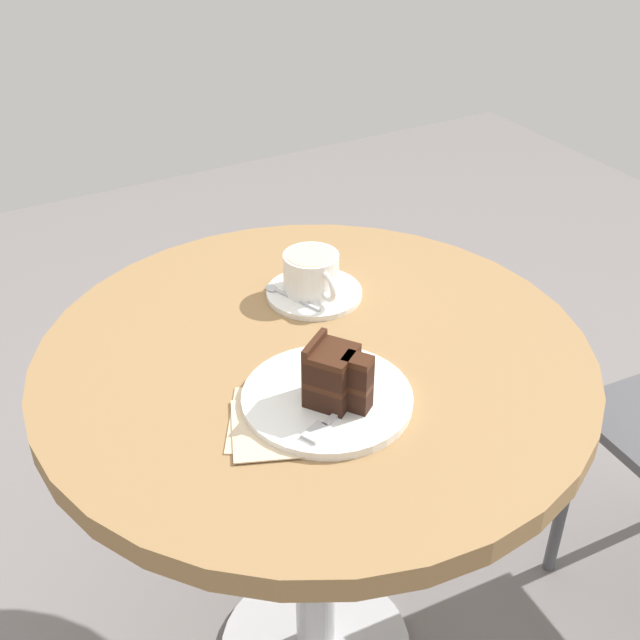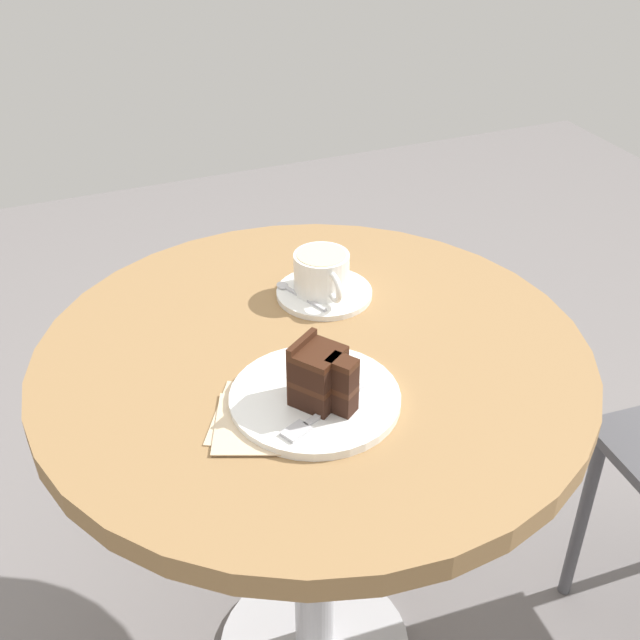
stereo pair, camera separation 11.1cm
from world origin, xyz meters
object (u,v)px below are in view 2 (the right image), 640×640
at_px(teaspoon, 295,292).
at_px(cake_slice, 321,377).
at_px(napkin, 264,419).
at_px(cake_plate, 315,398).
at_px(saucer, 324,293).
at_px(fork, 316,418).
at_px(coffee_cup, 322,272).

distance_m(teaspoon, cake_slice, 0.27).
xyz_separation_m(teaspoon, napkin, (0.25, -0.14, -0.01)).
xyz_separation_m(teaspoon, cake_plate, (0.24, -0.06, -0.01)).
xyz_separation_m(saucer, cake_plate, (0.23, -0.11, 0.00)).
bearing_deg(teaspoon, fork, 143.58).
bearing_deg(napkin, cake_slice, 85.63).
bearing_deg(coffee_cup, napkin, -36.01).
height_order(cake_plate, cake_slice, cake_slice).
xyz_separation_m(saucer, coffee_cup, (-0.00, -0.00, 0.04)).
bearing_deg(cake_plate, saucer, 154.99).
bearing_deg(teaspoon, napkin, 130.80).
bearing_deg(napkin, coffee_cup, 143.99).
height_order(saucer, cake_plate, cake_plate).
bearing_deg(cake_slice, saucer, 156.79).
relative_size(coffee_cup, teaspoon, 1.10).
bearing_deg(coffee_cup, saucer, 54.13).
distance_m(saucer, fork, 0.31).
bearing_deg(coffee_cup, teaspoon, -98.45).
relative_size(fork, napkin, 0.76).
relative_size(cake_plate, napkin, 1.26).
height_order(cake_slice, napkin, cake_slice).
bearing_deg(napkin, teaspoon, 151.60).
bearing_deg(coffee_cup, fork, -23.59).
bearing_deg(saucer, cake_slice, -23.21).
distance_m(cake_plate, napkin, 0.07).
relative_size(coffee_cup, cake_plate, 0.53).
distance_m(coffee_cup, fork, 0.31).
height_order(teaspoon, fork, fork).
bearing_deg(fork, coffee_cup, -138.08).
bearing_deg(fork, cake_plate, -134.59).
relative_size(saucer, coffee_cup, 1.28).
distance_m(teaspoon, fork, 0.30).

